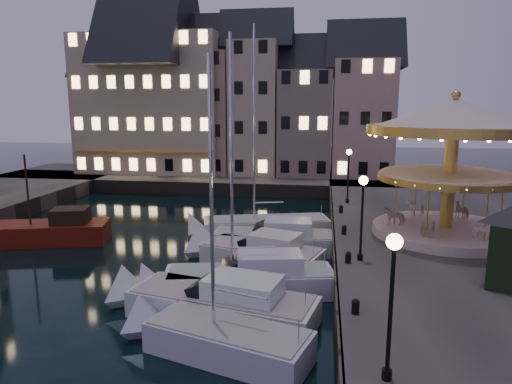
% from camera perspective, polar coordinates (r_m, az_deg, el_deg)
% --- Properties ---
extents(ground, '(160.00, 160.00, 0.00)m').
position_cam_1_polar(ground, '(23.19, -5.50, -11.42)').
color(ground, black).
rests_on(ground, ground).
extents(quay_east, '(16.00, 56.00, 1.30)m').
position_cam_1_polar(quay_east, '(29.31, 25.54, -6.33)').
color(quay_east, '#474442').
rests_on(quay_east, ground).
extents(quay_north, '(44.00, 12.00, 1.30)m').
position_cam_1_polar(quay_north, '(51.24, -6.65, 1.60)').
color(quay_north, '#474442').
rests_on(quay_north, ground).
extents(quaywall_e, '(0.15, 44.00, 1.30)m').
position_cam_1_polar(quaywall_e, '(28.01, 9.61, -6.18)').
color(quaywall_e, '#47423A').
rests_on(quaywall_e, ground).
extents(quaywall_n, '(48.00, 0.15, 1.30)m').
position_cam_1_polar(quaywall_n, '(45.01, -6.18, 0.35)').
color(quaywall_n, '#47423A').
rests_on(quaywall_n, ground).
extents(streetlamp_a, '(0.44, 0.44, 4.17)m').
position_cam_1_polar(streetlamp_a, '(12.85, 16.63, -11.25)').
color(streetlamp_a, black).
rests_on(streetlamp_a, quay_east).
extents(streetlamp_b, '(0.44, 0.44, 4.17)m').
position_cam_1_polar(streetlamp_b, '(22.39, 13.15, -1.69)').
color(streetlamp_b, black).
rests_on(streetlamp_b, quay_east).
extents(streetlamp_c, '(0.44, 0.44, 4.17)m').
position_cam_1_polar(streetlamp_c, '(35.67, 11.49, 2.94)').
color(streetlamp_c, black).
rests_on(streetlamp_c, quay_east).
extents(bollard_a, '(0.30, 0.30, 0.57)m').
position_cam_1_polar(bollard_a, '(17.39, 12.33, -13.72)').
color(bollard_a, black).
rests_on(bollard_a, quay_east).
extents(bollard_b, '(0.30, 0.30, 0.57)m').
position_cam_1_polar(bollard_b, '(22.51, 11.45, -7.94)').
color(bollard_b, black).
rests_on(bollard_b, quay_east).
extents(bollard_c, '(0.30, 0.30, 0.57)m').
position_cam_1_polar(bollard_c, '(27.29, 10.95, -4.60)').
color(bollard_c, black).
rests_on(bollard_c, quay_east).
extents(bollard_d, '(0.30, 0.30, 0.57)m').
position_cam_1_polar(bollard_d, '(32.62, 10.58, -2.06)').
color(bollard_d, black).
rests_on(bollard_d, quay_east).
extents(townhouse_na, '(5.50, 8.00, 12.80)m').
position_cam_1_polar(townhouse_na, '(56.56, -17.74, 9.28)').
color(townhouse_na, gray).
rests_on(townhouse_na, quay_north).
extents(townhouse_nb, '(6.16, 8.00, 13.80)m').
position_cam_1_polar(townhouse_nb, '(54.38, -12.53, 10.02)').
color(townhouse_nb, slate).
rests_on(townhouse_nb, quay_north).
extents(townhouse_nc, '(6.82, 8.00, 14.80)m').
position_cam_1_polar(townhouse_nc, '(52.53, -6.27, 10.74)').
color(townhouse_nc, gray).
rests_on(townhouse_nc, quay_north).
extents(townhouse_nd, '(5.50, 8.00, 15.80)m').
position_cam_1_polar(townhouse_nd, '(51.37, 0.06, 11.36)').
color(townhouse_nd, '#B5A98B').
rests_on(townhouse_nd, quay_north).
extents(townhouse_ne, '(6.16, 8.00, 12.80)m').
position_cam_1_polar(townhouse_ne, '(50.86, 6.23, 9.61)').
color(townhouse_ne, gray).
rests_on(townhouse_ne, quay_north).
extents(townhouse_nf, '(6.82, 8.00, 13.80)m').
position_cam_1_polar(townhouse_nf, '(50.96, 13.16, 9.97)').
color(townhouse_nf, tan).
rests_on(townhouse_nf, quay_north).
extents(hotel_corner, '(17.60, 9.00, 16.80)m').
position_cam_1_polar(hotel_corner, '(54.37, -12.55, 11.61)').
color(hotel_corner, '#BEB692').
rests_on(hotel_corner, quay_north).
extents(motorboat_a, '(6.92, 4.06, 11.49)m').
position_cam_1_polar(motorboat_a, '(17.17, -5.24, -17.81)').
color(motorboat_a, silver).
rests_on(motorboat_a, ground).
extents(motorboat_b, '(8.93, 4.35, 2.15)m').
position_cam_1_polar(motorboat_b, '(19.60, -5.32, -13.68)').
color(motorboat_b, silver).
rests_on(motorboat_b, ground).
extents(motorboat_c, '(9.03, 3.95, 11.95)m').
position_cam_1_polar(motorboat_c, '(21.83, -1.90, -10.90)').
color(motorboat_c, silver).
rests_on(motorboat_c, ground).
extents(motorboat_d, '(7.68, 4.70, 2.15)m').
position_cam_1_polar(motorboat_d, '(25.52, -0.10, -7.73)').
color(motorboat_d, silver).
rests_on(motorboat_d, ground).
extents(motorboat_e, '(8.44, 2.68, 2.15)m').
position_cam_1_polar(motorboat_e, '(28.02, 1.40, -6.03)').
color(motorboat_e, silver).
rests_on(motorboat_e, ground).
extents(motorboat_f, '(9.58, 4.78, 12.76)m').
position_cam_1_polar(motorboat_f, '(31.37, 0.26, -4.41)').
color(motorboat_f, beige).
rests_on(motorboat_f, ground).
extents(red_fishing_boat, '(7.90, 4.41, 5.94)m').
position_cam_1_polar(red_fishing_boat, '(32.36, -24.30, -4.60)').
color(red_fishing_boat, '#62150C').
rests_on(red_fishing_boat, ground).
extents(carousel, '(9.44, 9.44, 8.26)m').
position_cam_1_polar(carousel, '(27.95, 23.35, 5.79)').
color(carousel, beige).
rests_on(carousel, quay_east).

